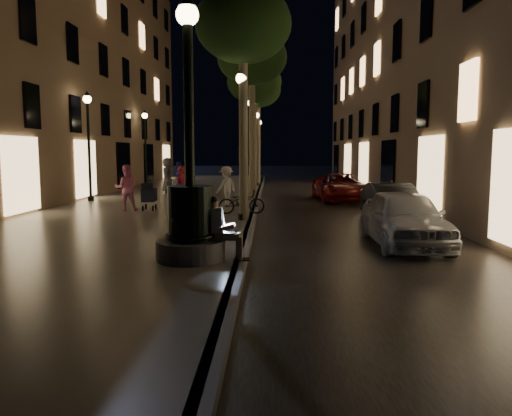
{
  "coord_description": "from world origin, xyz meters",
  "views": [
    {
      "loc": [
        0.61,
        -7.89,
        2.39
      ],
      "look_at": [
        0.29,
        3.0,
        1.15
      ],
      "focal_mm": 35.0,
      "sensor_mm": 36.0,
      "label": 1
    }
  ],
  "objects_px": {
    "lamp_curb_d": "(259,141)",
    "stroller": "(149,195)",
    "fountain_lamppost": "(190,210)",
    "lamp_curb_b": "(252,133)",
    "lamp_curb_c": "(256,138)",
    "lamp_left_b": "(88,132)",
    "car_second": "(392,203)",
    "lamp_left_c": "(145,138)",
    "pedestrian_dark": "(168,175)",
    "pedestrian_pink": "(126,188)",
    "pedestrian_blue": "(179,178)",
    "pedestrian_red": "(183,187)",
    "tree_third": "(254,83)",
    "bicycle": "(242,202)",
    "tree_near": "(243,26)",
    "pedestrian_white": "(226,186)",
    "car_front": "(404,218)",
    "tree_second": "(252,59)",
    "car_third": "(341,187)",
    "lamp_curb_a": "(242,124)",
    "tree_far": "(258,90)",
    "seated_man_laptop": "(221,226)"
  },
  "relations": [
    {
      "from": "car_second",
      "to": "pedestrian_white",
      "type": "relative_size",
      "value": 2.52
    },
    {
      "from": "tree_second",
      "to": "car_third",
      "type": "height_order",
      "value": "tree_second"
    },
    {
      "from": "pedestrian_pink",
      "to": "pedestrian_white",
      "type": "xyz_separation_m",
      "value": [
        3.49,
        2.3,
        -0.06
      ]
    },
    {
      "from": "pedestrian_blue",
      "to": "car_third",
      "type": "bearing_deg",
      "value": 68.92
    },
    {
      "from": "lamp_curb_b",
      "to": "bicycle",
      "type": "bearing_deg",
      "value": -90.88
    },
    {
      "from": "tree_third",
      "to": "tree_far",
      "type": "distance_m",
      "value": 6.01
    },
    {
      "from": "fountain_lamppost",
      "to": "lamp_curb_b",
      "type": "xyz_separation_m",
      "value": [
        0.7,
        14.0,
        2.02
      ]
    },
    {
      "from": "stroller",
      "to": "bicycle",
      "type": "bearing_deg",
      "value": -18.63
    },
    {
      "from": "tree_third",
      "to": "pedestrian_dark",
      "type": "xyz_separation_m",
      "value": [
        -4.52,
        -1.74,
        -5.01
      ]
    },
    {
      "from": "tree_near",
      "to": "car_front",
      "type": "xyz_separation_m",
      "value": [
        4.25,
        -3.3,
        -5.52
      ]
    },
    {
      "from": "tree_near",
      "to": "tree_third",
      "type": "bearing_deg",
      "value": 90.24
    },
    {
      "from": "tree_near",
      "to": "pedestrian_white",
      "type": "xyz_separation_m",
      "value": [
        -0.95,
        4.52,
        -5.25
      ]
    },
    {
      "from": "pedestrian_red",
      "to": "pedestrian_dark",
      "type": "distance_m",
      "value": 7.12
    },
    {
      "from": "lamp_curb_d",
      "to": "stroller",
      "type": "distance_m",
      "value": 21.99
    },
    {
      "from": "tree_far",
      "to": "pedestrian_pink",
      "type": "bearing_deg",
      "value": -105.8
    },
    {
      "from": "lamp_left_b",
      "to": "pedestrian_blue",
      "type": "relative_size",
      "value": 2.85
    },
    {
      "from": "fountain_lamppost",
      "to": "pedestrian_pink",
      "type": "height_order",
      "value": "fountain_lamppost"
    },
    {
      "from": "tree_second",
      "to": "stroller",
      "type": "relative_size",
      "value": 6.56
    },
    {
      "from": "fountain_lamppost",
      "to": "tree_second",
      "type": "height_order",
      "value": "tree_second"
    },
    {
      "from": "fountain_lamppost",
      "to": "pedestrian_dark",
      "type": "height_order",
      "value": "fountain_lamppost"
    },
    {
      "from": "pedestrian_dark",
      "to": "bicycle",
      "type": "height_order",
      "value": "pedestrian_dark"
    },
    {
      "from": "fountain_lamppost",
      "to": "tree_near",
      "type": "height_order",
      "value": "tree_near"
    },
    {
      "from": "stroller",
      "to": "tree_third",
      "type": "bearing_deg",
      "value": 65.92
    },
    {
      "from": "tree_third",
      "to": "pedestrian_red",
      "type": "bearing_deg",
      "value": -106.41
    },
    {
      "from": "fountain_lamppost",
      "to": "bicycle",
      "type": "height_order",
      "value": "fountain_lamppost"
    },
    {
      "from": "lamp_left_c",
      "to": "pedestrian_dark",
      "type": "bearing_deg",
      "value": -65.83
    },
    {
      "from": "tree_third",
      "to": "lamp_curb_a",
      "type": "bearing_deg",
      "value": -90.0
    },
    {
      "from": "lamp_left_b",
      "to": "car_second",
      "type": "relative_size",
      "value": 1.21
    },
    {
      "from": "fountain_lamppost",
      "to": "pedestrian_red",
      "type": "bearing_deg",
      "value": 100.94
    },
    {
      "from": "bicycle",
      "to": "tree_far",
      "type": "bearing_deg",
      "value": -9.33
    },
    {
      "from": "lamp_curb_d",
      "to": "pedestrian_red",
      "type": "relative_size",
      "value": 2.94
    },
    {
      "from": "tree_near",
      "to": "pedestrian_blue",
      "type": "relative_size",
      "value": 4.33
    },
    {
      "from": "tree_third",
      "to": "pedestrian_white",
      "type": "xyz_separation_m",
      "value": [
        -0.9,
        -7.48,
        -5.15
      ]
    },
    {
      "from": "fountain_lamppost",
      "to": "lamp_curb_c",
      "type": "height_order",
      "value": "fountain_lamppost"
    },
    {
      "from": "car_front",
      "to": "pedestrian_pink",
      "type": "distance_m",
      "value": 10.29
    },
    {
      "from": "car_front",
      "to": "pedestrian_dark",
      "type": "xyz_separation_m",
      "value": [
        -8.82,
        13.56,
        0.41
      ]
    },
    {
      "from": "lamp_curb_c",
      "to": "bicycle",
      "type": "height_order",
      "value": "lamp_curb_c"
    },
    {
      "from": "tree_second",
      "to": "lamp_left_c",
      "type": "xyz_separation_m",
      "value": [
        -7.2,
        10.0,
        -3.1
      ]
    },
    {
      "from": "tree_near",
      "to": "stroller",
      "type": "xyz_separation_m",
      "value": [
        -3.65,
        2.44,
        -5.47
      ]
    },
    {
      "from": "lamp_curb_c",
      "to": "pedestrian_dark",
      "type": "distance_m",
      "value": 7.61
    },
    {
      "from": "pedestrian_pink",
      "to": "pedestrian_blue",
      "type": "distance_m",
      "value": 6.95
    },
    {
      "from": "car_third",
      "to": "car_second",
      "type": "bearing_deg",
      "value": -87.84
    },
    {
      "from": "tree_third",
      "to": "bicycle",
      "type": "xyz_separation_m",
      "value": [
        -0.1,
        -10.51,
        -5.51
      ]
    },
    {
      "from": "fountain_lamppost",
      "to": "lamp_curb_a",
      "type": "bearing_deg",
      "value": 83.35
    },
    {
      "from": "car_second",
      "to": "bicycle",
      "type": "height_order",
      "value": "car_second"
    },
    {
      "from": "lamp_curb_d",
      "to": "pedestrian_pink",
      "type": "relative_size",
      "value": 2.83
    },
    {
      "from": "car_second",
      "to": "pedestrian_blue",
      "type": "relative_size",
      "value": 2.35
    },
    {
      "from": "lamp_curb_c",
      "to": "lamp_left_b",
      "type": "relative_size",
      "value": 1.0
    },
    {
      "from": "seated_man_laptop",
      "to": "lamp_left_b",
      "type": "distance_m",
      "value": 14.09
    },
    {
      "from": "pedestrian_blue",
      "to": "car_front",
      "type": "bearing_deg",
      "value": 19.02
    }
  ]
}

